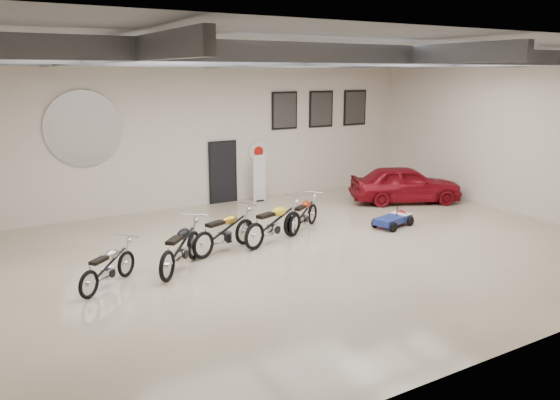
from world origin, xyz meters
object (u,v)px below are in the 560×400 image
motorcycle_black (181,246)px  motorcycle_yellow (274,222)px  go_kart (396,216)px  motorcycle_gold (225,230)px  banner_stand (259,177)px  vintage_car (405,184)px  motorcycle_red (304,213)px  motorcycle_silver (108,266)px

motorcycle_black → motorcycle_yellow: 2.94m
motorcycle_black → go_kart: size_ratio=1.35×
motorcycle_black → motorcycle_gold: (1.43, 0.71, -0.01)m
banner_stand → motorcycle_gold: size_ratio=0.81×
motorcycle_gold → vintage_car: 7.91m
motorcycle_yellow → banner_stand: bearing=46.7°
motorcycle_yellow → motorcycle_red: bearing=6.0°
motorcycle_silver → motorcycle_black: (1.70, 0.21, 0.09)m
motorcycle_silver → vintage_car: (10.85, 2.63, 0.17)m
motorcycle_gold → vintage_car: vintage_car is taller
motorcycle_gold → motorcycle_black: bearing=-174.2°
banner_stand → go_kart: bearing=-64.3°
go_kart → vintage_car: bearing=26.6°
motorcycle_silver → motorcycle_black: bearing=-33.2°
go_kart → motorcycle_black: bearing=167.0°
banner_stand → motorcycle_yellow: (-1.99, -4.49, -0.28)m
vintage_car → motorcycle_black: bearing=129.5°
motorcycle_gold → motorcycle_yellow: 1.43m
motorcycle_yellow → go_kart: (3.93, -0.39, -0.28)m
motorcycle_black → motorcycle_red: size_ratio=1.13×
motorcycle_yellow → vintage_car: 6.53m
motorcycle_silver → motorcycle_red: 6.11m
motorcycle_silver → vintage_car: 11.17m
motorcycle_red → go_kart: motorcycle_red is taller
motorcycle_yellow → motorcycle_gold: bearing=159.4°
motorcycle_black → motorcycle_yellow: size_ratio=0.98×
motorcycle_black → motorcycle_gold: size_ratio=1.02×
motorcycle_red → go_kart: 2.78m
motorcycle_black → motorcycle_red: motorcycle_black is taller
motorcycle_black → vintage_car: bearing=-31.4°
motorcycle_red → vintage_car: (4.94, 1.09, 0.15)m
motorcycle_red → motorcycle_gold: bearing=158.4°
motorcycle_black → go_kart: motorcycle_black is taller
motorcycle_red → motorcycle_silver: bearing=160.4°
motorcycle_gold → go_kart: motorcycle_gold is taller
motorcycle_red → go_kart: size_ratio=1.19×
motorcycle_silver → go_kart: (8.48, 0.50, -0.18)m
banner_stand → motorcycle_black: 7.09m
go_kart → vintage_car: size_ratio=0.42×
vintage_car → motorcycle_yellow: bearing=130.1°
motorcycle_silver → motorcycle_yellow: 4.64m
banner_stand → motorcycle_silver: (-6.55, -5.38, -0.38)m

